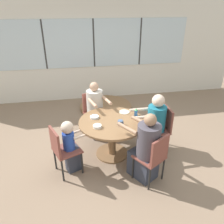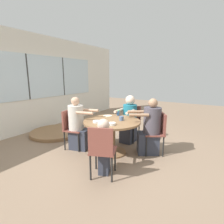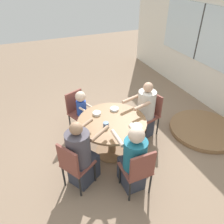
{
  "view_description": "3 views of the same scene",
  "coord_description": "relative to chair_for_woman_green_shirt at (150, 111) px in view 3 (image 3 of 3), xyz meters",
  "views": [
    {
      "loc": [
        -0.59,
        -3.3,
        2.6
      ],
      "look_at": [
        0.0,
        0.0,
        0.89
      ],
      "focal_mm": 35.0,
      "sensor_mm": 36.0,
      "label": 1
    },
    {
      "loc": [
        -2.95,
        -1.85,
        1.63
      ],
      "look_at": [
        0.0,
        0.0,
        0.89
      ],
      "focal_mm": 28.0,
      "sensor_mm": 36.0,
      "label": 2
    },
    {
      "loc": [
        2.73,
        -1.16,
        2.9
      ],
      "look_at": [
        0.0,
        0.0,
        0.89
      ],
      "focal_mm": 35.0,
      "sensor_mm": 36.0,
      "label": 3
    }
  ],
  "objects": [
    {
      "name": "plate_tortillas",
      "position": [
        0.55,
        -0.62,
        0.2
      ],
      "size": [
        0.2,
        0.2,
        0.01
      ],
      "color": "beige",
      "rests_on": "dining_table"
    },
    {
      "name": "sippy_cup",
      "position": [
        0.72,
        -0.8,
        0.27
      ],
      "size": [
        0.06,
        0.06,
        0.14
      ],
      "color": "blue",
      "rests_on": "dining_table"
    },
    {
      "name": "person_toddler",
      "position": [
        -0.49,
        -1.24,
        -0.04
      ],
      "size": [
        0.39,
        0.31,
        0.95
      ],
      "rotation": [
        0.0,
        0.0,
        -1.17
      ],
      "color": "#333847",
      "rests_on": "ground_plane"
    },
    {
      "name": "chair_for_toddler",
      "position": [
        -0.63,
        -1.3,
        0.0
      ],
      "size": [
        0.52,
        0.52,
        0.87
      ],
      "rotation": [
        0.0,
        0.0,
        -1.17
      ],
      "color": "brown",
      "rests_on": "ground_plane"
    },
    {
      "name": "chair_for_man_blue_shirt",
      "position": [
        0.76,
        -1.75,
        0.0
      ],
      "size": [
        0.55,
        0.55,
        0.87
      ],
      "rotation": [
        0.0,
        0.0,
        0.55
      ],
      "color": "brown",
      "rests_on": "ground_plane"
    },
    {
      "name": "ground_plane",
      "position": [
        0.25,
        -0.93,
        -0.52
      ],
      "size": [
        16.0,
        16.0,
        0.0
      ],
      "primitive_type": "plane",
      "color": "#8C725B"
    },
    {
      "name": "bowl_cereal",
      "position": [
        -0.04,
        -0.75,
        0.21
      ],
      "size": [
        0.16,
        0.16,
        0.04
      ],
      "color": "silver",
      "rests_on": "dining_table"
    },
    {
      "name": "chair_for_woman_green_shirt",
      "position": [
        0.0,
        0.0,
        0.0
      ],
      "size": [
        0.49,
        0.49,
        0.87
      ],
      "rotation": [
        0.0,
        0.0,
        -2.87
      ],
      "color": "brown",
      "rests_on": "ground_plane"
    },
    {
      "name": "dining_table",
      "position": [
        0.25,
        -0.93,
        0.02
      ],
      "size": [
        1.18,
        1.18,
        0.71
      ],
      "color": "olive",
      "rests_on": "ground_plane"
    },
    {
      "name": "person_man_teal_shirt",
      "position": [
        1.05,
        -0.92,
        -0.0
      ],
      "size": [
        0.64,
        0.36,
        1.15
      ],
      "rotation": [
        0.0,
        0.0,
        -4.71
      ],
      "color": "#333847",
      "rests_on": "ground_plane"
    },
    {
      "name": "coffee_mug",
      "position": [
        0.37,
        -1.08,
        0.24
      ],
      "size": [
        0.1,
        0.09,
        0.09
      ],
      "color": "slate",
      "rests_on": "dining_table"
    },
    {
      "name": "person_man_blue_shirt",
      "position": [
        0.67,
        -1.6,
        -0.0
      ],
      "size": [
        0.63,
        0.72,
        1.17
      ],
      "rotation": [
        0.0,
        0.0,
        0.55
      ],
      "color": "#333847",
      "rests_on": "ground_plane"
    },
    {
      "name": "bowl_white_shallow",
      "position": [
        -0.03,
        -1.1,
        0.21
      ],
      "size": [
        0.14,
        0.14,
        0.04
      ],
      "color": "white",
      "rests_on": "dining_table"
    },
    {
      "name": "folded_table_stack",
      "position": [
        0.44,
        1.07,
        -0.48
      ],
      "size": [
        1.39,
        1.39,
        0.09
      ],
      "color": "olive",
      "rests_on": "ground_plane"
    },
    {
      "name": "chair_for_man_teal_shirt",
      "position": [
        1.21,
        -0.92,
        0.0
      ],
      "size": [
        0.4,
        0.4,
        0.87
      ],
      "rotation": [
        0.0,
        0.0,
        -4.71
      ],
      "color": "brown",
      "rests_on": "ground_plane"
    },
    {
      "name": "person_woman_green_shirt",
      "position": [
        0.04,
        -0.16,
        0.0
      ],
      "size": [
        0.48,
        0.67,
        1.17
      ],
      "rotation": [
        0.0,
        0.0,
        -2.87
      ],
      "color": "#333847",
      "rests_on": "ground_plane"
    }
  ]
}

